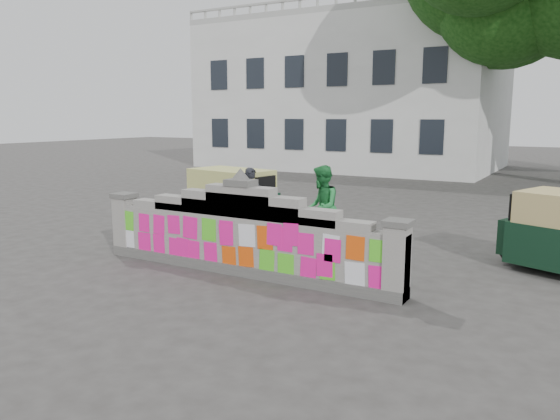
{
  "coord_description": "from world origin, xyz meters",
  "views": [
    {
      "loc": [
        5.67,
        -8.29,
        2.96
      ],
      "look_at": [
        0.26,
        1.0,
        1.1
      ],
      "focal_mm": 35.0,
      "sensor_mm": 36.0,
      "label": 1
    }
  ],
  "objects_px": {
    "cyclist_rider": "(252,210)",
    "pedestrian": "(322,208)",
    "rickshaw_left": "(233,197)",
    "cyclist_bike": "(252,223)"
  },
  "relations": [
    {
      "from": "cyclist_bike",
      "to": "rickshaw_left",
      "type": "distance_m",
      "value": 2.0
    },
    {
      "from": "cyclist_bike",
      "to": "rickshaw_left",
      "type": "xyz_separation_m",
      "value": [
        -1.46,
        1.32,
        0.35
      ]
    },
    {
      "from": "rickshaw_left",
      "to": "pedestrian",
      "type": "bearing_deg",
      "value": -9.24
    },
    {
      "from": "cyclist_bike",
      "to": "rickshaw_left",
      "type": "height_order",
      "value": "rickshaw_left"
    },
    {
      "from": "pedestrian",
      "to": "cyclist_bike",
      "type": "bearing_deg",
      "value": -106.11
    },
    {
      "from": "pedestrian",
      "to": "rickshaw_left",
      "type": "xyz_separation_m",
      "value": [
        -3.18,
        1.12,
        -0.14
      ]
    },
    {
      "from": "cyclist_bike",
      "to": "cyclist_rider",
      "type": "height_order",
      "value": "cyclist_rider"
    },
    {
      "from": "cyclist_rider",
      "to": "pedestrian",
      "type": "relative_size",
      "value": 0.8
    },
    {
      "from": "pedestrian",
      "to": "rickshaw_left",
      "type": "distance_m",
      "value": 3.38
    },
    {
      "from": "cyclist_rider",
      "to": "rickshaw_left",
      "type": "bearing_deg",
      "value": 68.17
    }
  ]
}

